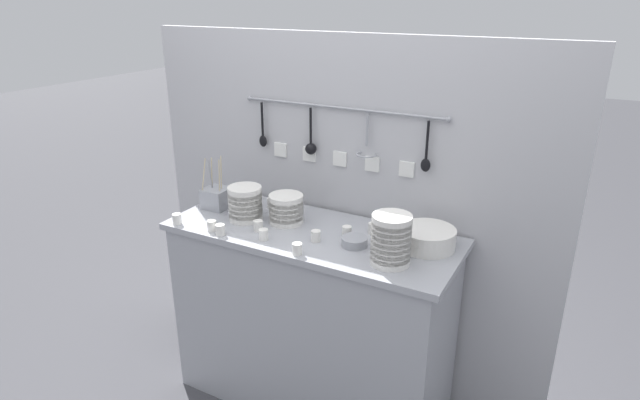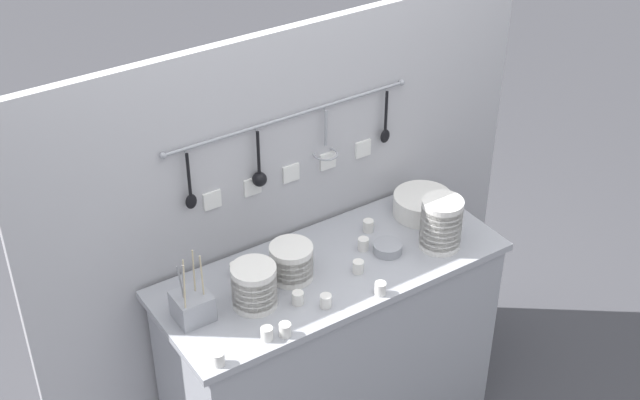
# 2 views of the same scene
# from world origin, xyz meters

# --- Properties ---
(counter) EXTENTS (1.35, 0.54, 0.93)m
(counter) POSITION_xyz_m (0.00, 0.00, 0.46)
(counter) COLOR #9EA0A8
(counter) RESTS_ON ground
(back_wall) EXTENTS (2.15, 0.11, 1.78)m
(back_wall) POSITION_xyz_m (-0.00, 0.30, 0.89)
(back_wall) COLOR #B2B2B7
(back_wall) RESTS_ON ground
(bowl_stack_nested_right) EXTENTS (0.16, 0.16, 0.16)m
(bowl_stack_nested_right) POSITION_xyz_m (-0.35, -0.03, 1.01)
(bowl_stack_nested_right) COLOR silver
(bowl_stack_nested_right) RESTS_ON counter
(bowl_stack_back_corner) EXTENTS (0.16, 0.16, 0.21)m
(bowl_stack_back_corner) POSITION_xyz_m (0.43, -0.12, 1.03)
(bowl_stack_back_corner) COLOR silver
(bowl_stack_back_corner) RESTS_ON counter
(bowl_stack_wide_centre) EXTENTS (0.16, 0.16, 0.14)m
(bowl_stack_wide_centre) POSITION_xyz_m (-0.16, 0.03, 1.00)
(bowl_stack_wide_centre) COLOR silver
(bowl_stack_wide_centre) RESTS_ON counter
(plate_stack) EXTENTS (0.24, 0.24, 0.09)m
(plate_stack) POSITION_xyz_m (0.51, 0.09, 0.97)
(plate_stack) COLOR silver
(plate_stack) RESTS_ON counter
(steel_mixing_bowl) EXTENTS (0.11, 0.11, 0.04)m
(steel_mixing_bowl) POSITION_xyz_m (0.23, -0.04, 0.95)
(steel_mixing_bowl) COLOR #93969E
(steel_mixing_bowl) RESTS_ON counter
(cutlery_caddy) EXTENTS (0.12, 0.12, 0.27)m
(cutlery_caddy) POSITION_xyz_m (-0.56, 0.03, 0.98)
(cutlery_caddy) COLOR #93969E
(cutlery_caddy) RESTS_ON counter
(cup_edge_far) EXTENTS (0.04, 0.04, 0.05)m
(cup_edge_far) POSITION_xyz_m (-0.34, -0.23, 0.95)
(cup_edge_far) COLOR silver
(cup_edge_far) RESTS_ON counter
(cup_centre) EXTENTS (0.04, 0.04, 0.05)m
(cup_centre) POSITION_xyz_m (-0.32, 0.16, 0.95)
(cup_centre) COLOR silver
(cup_centre) RESTS_ON counter
(cup_beside_plates) EXTENTS (0.04, 0.04, 0.05)m
(cup_beside_plates) POSITION_xyz_m (0.25, 0.11, 0.95)
(cup_beside_plates) COLOR silver
(cup_beside_plates) RESTS_ON counter
(cup_front_right) EXTENTS (0.04, 0.04, 0.05)m
(cup_front_right) POSITION_xyz_m (0.07, -0.08, 0.95)
(cup_front_right) COLOR silver
(cup_front_right) RESTS_ON counter
(cup_back_right) EXTENTS (0.04, 0.04, 0.05)m
(cup_back_right) POSITION_xyz_m (-0.60, -0.23, 0.95)
(cup_back_right) COLOR silver
(cup_back_right) RESTS_ON counter
(cup_front_left) EXTENTS (0.04, 0.04, 0.05)m
(cup_front_left) POSITION_xyz_m (-0.14, -0.18, 0.95)
(cup_front_left) COLOR silver
(cup_front_left) RESTS_ON counter
(cup_mid_row) EXTENTS (0.04, 0.04, 0.05)m
(cup_mid_row) POSITION_xyz_m (-0.22, -0.11, 0.95)
(cup_mid_row) COLOR silver
(cup_mid_row) RESTS_ON counter
(cup_by_caddy) EXTENTS (0.04, 0.04, 0.05)m
(cup_by_caddy) POSITION_xyz_m (-0.40, -0.21, 0.95)
(cup_by_caddy) COLOR silver
(cup_by_caddy) RESTS_ON counter
(cup_back_left) EXTENTS (0.04, 0.04, 0.05)m
(cup_back_left) POSITION_xyz_m (0.06, -0.23, 0.95)
(cup_back_left) COLOR silver
(cup_back_left) RESTS_ON counter
(cup_edge_near) EXTENTS (0.04, 0.04, 0.05)m
(cup_edge_near) POSITION_xyz_m (0.17, 0.03, 0.95)
(cup_edge_near) COLOR silver
(cup_edge_near) RESTS_ON counter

